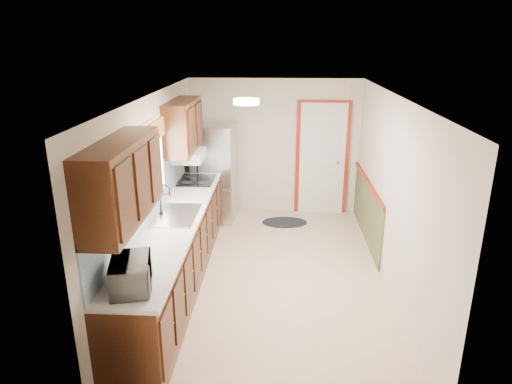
# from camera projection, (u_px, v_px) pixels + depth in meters

# --- Properties ---
(room_shell) EXTENTS (3.20, 5.20, 2.52)m
(room_shell) POSITION_uv_depth(u_px,v_px,m) (272.00, 192.00, 5.76)
(room_shell) COLOR beige
(room_shell) RESTS_ON ground
(kitchen_run) EXTENTS (0.63, 4.00, 2.20)m
(kitchen_run) POSITION_uv_depth(u_px,v_px,m) (172.00, 228.00, 5.67)
(kitchen_run) COLOR #381B0C
(kitchen_run) RESTS_ON ground
(back_wall_trim) EXTENTS (1.12, 2.30, 2.08)m
(back_wall_trim) POSITION_uv_depth(u_px,v_px,m) (331.00, 169.00, 7.90)
(back_wall_trim) COLOR maroon
(back_wall_trim) RESTS_ON ground
(ceiling_fixture) EXTENTS (0.30, 0.30, 0.06)m
(ceiling_fixture) POSITION_uv_depth(u_px,v_px,m) (246.00, 102.00, 5.21)
(ceiling_fixture) COLOR #FFD88C
(ceiling_fixture) RESTS_ON room_shell
(microwave) EXTENTS (0.39, 0.55, 0.34)m
(microwave) POSITION_uv_depth(u_px,v_px,m) (131.00, 271.00, 4.00)
(microwave) COLOR white
(microwave) RESTS_ON kitchen_run
(refrigerator) EXTENTS (0.75, 0.73, 1.68)m
(refrigerator) POSITION_uv_depth(u_px,v_px,m) (215.00, 173.00, 7.86)
(refrigerator) COLOR #B7B7BC
(refrigerator) RESTS_ON ground
(rug) EXTENTS (0.80, 0.54, 0.01)m
(rug) POSITION_uv_depth(u_px,v_px,m) (285.00, 222.00, 7.93)
(rug) COLOR black
(rug) RESTS_ON ground
(cooktop) EXTENTS (0.53, 0.63, 0.02)m
(cooktop) POSITION_uv_depth(u_px,v_px,m) (197.00, 180.00, 7.09)
(cooktop) COLOR black
(cooktop) RESTS_ON kitchen_run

